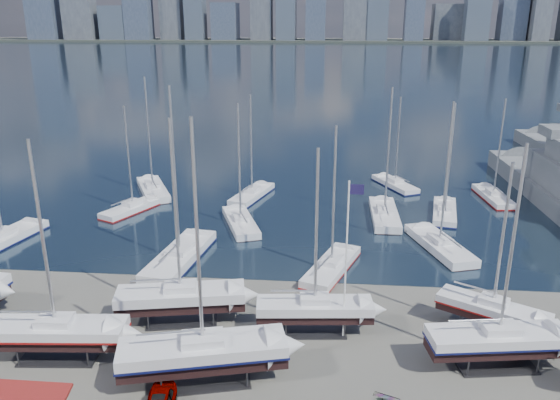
# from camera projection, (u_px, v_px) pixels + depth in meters

# --- Properties ---
(ground) EXTENTS (1400.00, 1400.00, 0.00)m
(ground) POSITION_uv_depth(u_px,v_px,m) (293.00, 345.00, 39.39)
(ground) COLOR #605E59
(ground) RESTS_ON ground
(water) EXTENTS (1400.00, 600.00, 0.40)m
(water) POSITION_uv_depth(u_px,v_px,m) (328.00, 59.00, 332.51)
(water) COLOR #172135
(water) RESTS_ON ground
(far_shore) EXTENTS (1400.00, 80.00, 2.20)m
(far_shore) POSITION_uv_depth(u_px,v_px,m) (330.00, 41.00, 577.93)
(far_shore) COLOR #2D332D
(far_shore) RESTS_ON ground
(skyline) EXTENTS (639.14, 43.80, 107.69)m
(skyline) POSITION_uv_depth(u_px,v_px,m) (323.00, 3.00, 560.77)
(skyline) COLOR #475166
(skyline) RESTS_ON far_shore
(sailboat_cradle_1) EXTENTS (9.72, 3.43, 15.46)m
(sailboat_cradle_1) POSITION_uv_depth(u_px,v_px,m) (56.00, 332.00, 37.21)
(sailboat_cradle_1) COLOR #2D2D33
(sailboat_cradle_1) RESTS_ON ground
(sailboat_cradle_2) EXTENTS (10.09, 4.56, 15.91)m
(sailboat_cradle_2) POSITION_uv_depth(u_px,v_px,m) (181.00, 298.00, 41.80)
(sailboat_cradle_2) COLOR #2D2D33
(sailboat_cradle_2) RESTS_ON ground
(sailboat_cradle_3) EXTENTS (11.15, 5.56, 17.26)m
(sailboat_cradle_3) POSITION_uv_depth(u_px,v_px,m) (203.00, 353.00, 34.77)
(sailboat_cradle_3) COLOR #2D2D33
(sailboat_cradle_3) RESTS_ON ground
(sailboat_cradle_4) EXTENTS (8.77, 3.20, 14.16)m
(sailboat_cradle_4) POSITION_uv_depth(u_px,v_px,m) (315.00, 309.00, 40.37)
(sailboat_cradle_4) COLOR #2D2D33
(sailboat_cradle_4) RESTS_ON ground
(sailboat_cradle_5) EXTENTS (9.81, 4.09, 15.42)m
(sailboat_cradle_5) POSITION_uv_depth(u_px,v_px,m) (499.00, 340.00, 36.32)
(sailboat_cradle_5) COLOR #2D2D33
(sailboat_cradle_5) RESTS_ON ground
(sailboat_cradle_6) EXTENTS (8.03, 6.07, 13.19)m
(sailboat_cradle_6) POSITION_uv_depth(u_px,v_px,m) (493.00, 310.00, 40.25)
(sailboat_cradle_6) COLOR #2D2D33
(sailboat_cradle_6) RESTS_ON ground
(sailboat_moored_0) EXTENTS (5.13, 10.86, 15.66)m
(sailboat_moored_0) POSITION_uv_depth(u_px,v_px,m) (4.00, 241.00, 57.14)
(sailboat_moored_0) COLOR black
(sailboat_moored_0) RESTS_ON water
(sailboat_moored_1) EXTENTS (6.15, 9.23, 13.48)m
(sailboat_moored_1) POSITION_uv_depth(u_px,v_px,m) (133.00, 209.00, 66.76)
(sailboat_moored_1) COLOR black
(sailboat_moored_1) RESTS_ON water
(sailboat_moored_2) EXTENTS (7.42, 10.97, 16.21)m
(sailboat_moored_2) POSITION_uv_depth(u_px,v_px,m) (153.00, 191.00, 73.68)
(sailboat_moored_2) COLOR black
(sailboat_moored_2) RESTS_ON water
(sailboat_moored_3) EXTENTS (4.92, 12.16, 17.66)m
(sailboat_moored_3) POSITION_uv_depth(u_px,v_px,m) (180.00, 259.00, 52.86)
(sailboat_moored_3) COLOR black
(sailboat_moored_3) RESTS_ON water
(sailboat_moored_4) EXTENTS (5.82, 9.99, 14.57)m
(sailboat_moored_4) POSITION_uv_depth(u_px,v_px,m) (241.00, 224.00, 61.90)
(sailboat_moored_4) COLOR black
(sailboat_moored_4) RESTS_ON water
(sailboat_moored_5) EXTENTS (5.21, 9.82, 14.14)m
(sailboat_moored_5) POSITION_uv_depth(u_px,v_px,m) (252.00, 195.00, 71.85)
(sailboat_moored_5) COLOR black
(sailboat_moored_5) RESTS_ON water
(sailboat_moored_6) EXTENTS (5.77, 9.95, 14.37)m
(sailboat_moored_6) POSITION_uv_depth(u_px,v_px,m) (332.00, 268.00, 50.82)
(sailboat_moored_6) COLOR black
(sailboat_moored_6) RESTS_ON water
(sailboat_moored_7) EXTENTS (3.00, 10.64, 16.05)m
(sailboat_moored_7) POSITION_uv_depth(u_px,v_px,m) (384.00, 216.00, 64.27)
(sailboat_moored_7) COLOR black
(sailboat_moored_7) RESTS_ON water
(sailboat_moored_8) EXTENTS (6.06, 9.00, 13.17)m
(sailboat_moored_8) POSITION_uv_depth(u_px,v_px,m) (395.00, 185.00, 76.38)
(sailboat_moored_8) COLOR black
(sailboat_moored_8) RESTS_ON water
(sailboat_moored_9) EXTENTS (5.97, 10.83, 15.76)m
(sailboat_moored_9) POSITION_uv_depth(u_px,v_px,m) (439.00, 247.00, 55.60)
(sailboat_moored_9) COLOR black
(sailboat_moored_9) RESTS_ON water
(sailboat_moored_10) EXTENTS (4.34, 9.72, 14.04)m
(sailboat_moored_10) POSITION_uv_depth(u_px,v_px,m) (444.00, 213.00, 65.34)
(sailboat_moored_10) COLOR black
(sailboat_moored_10) RESTS_ON water
(sailboat_moored_11) EXTENTS (3.47, 9.40, 13.74)m
(sailboat_moored_11) POSITION_uv_depth(u_px,v_px,m) (493.00, 198.00, 71.02)
(sailboat_moored_11) COLOR black
(sailboat_moored_11) RESTS_ON water
(flagpole) EXTENTS (1.07, 0.12, 12.08)m
(flagpole) POSITION_uv_depth(u_px,v_px,m) (348.00, 251.00, 38.10)
(flagpole) COLOR white
(flagpole) RESTS_ON ground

